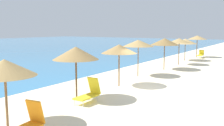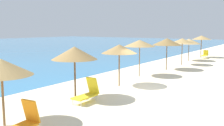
{
  "view_description": "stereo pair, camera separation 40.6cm",
  "coord_description": "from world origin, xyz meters",
  "px_view_note": "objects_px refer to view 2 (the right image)",
  "views": [
    {
      "loc": [
        -14.12,
        -6.45,
        3.61
      ],
      "look_at": [
        -1.1,
        1.96,
        1.55
      ],
      "focal_mm": 40.94,
      "sensor_mm": 36.0,
      "label": 1
    },
    {
      "loc": [
        -13.9,
        -6.79,
        3.61
      ],
      "look_at": [
        -1.1,
        1.96,
        1.55
      ],
      "focal_mm": 40.94,
      "sensor_mm": 36.0,
      "label": 2
    }
  ],
  "objects_px": {
    "lounge_chair_0": "(21,123)",
    "lounge_chair_1": "(205,55)",
    "beach_umbrella_7": "(167,42)",
    "beach_umbrella_8": "(182,41)",
    "beach_umbrella_3": "(1,67)",
    "beach_umbrella_9": "(189,41)",
    "beach_umbrella_5": "(119,49)",
    "beach_umbrella_6": "(140,43)",
    "lounge_chair_2": "(88,93)",
    "beach_umbrella_10": "(202,38)",
    "beach_umbrella_4": "(75,53)"
  },
  "relations": [
    {
      "from": "beach_umbrella_3",
      "to": "beach_umbrella_5",
      "type": "height_order",
      "value": "beach_umbrella_5"
    },
    {
      "from": "beach_umbrella_5",
      "to": "lounge_chair_0",
      "type": "distance_m",
      "value": 8.66
    },
    {
      "from": "beach_umbrella_6",
      "to": "beach_umbrella_7",
      "type": "distance_m",
      "value": 4.16
    },
    {
      "from": "beach_umbrella_9",
      "to": "beach_umbrella_10",
      "type": "relative_size",
      "value": 0.94
    },
    {
      "from": "beach_umbrella_4",
      "to": "beach_umbrella_10",
      "type": "xyz_separation_m",
      "value": [
        23.57,
        0.12,
        0.13
      ]
    },
    {
      "from": "beach_umbrella_8",
      "to": "lounge_chair_0",
      "type": "distance_m",
      "value": 20.08
    },
    {
      "from": "beach_umbrella_5",
      "to": "beach_umbrella_10",
      "type": "height_order",
      "value": "beach_umbrella_10"
    },
    {
      "from": "beach_umbrella_7",
      "to": "lounge_chair_1",
      "type": "height_order",
      "value": "beach_umbrella_7"
    },
    {
      "from": "beach_umbrella_9",
      "to": "beach_umbrella_8",
      "type": "bearing_deg",
      "value": -172.05
    },
    {
      "from": "lounge_chair_0",
      "to": "lounge_chair_1",
      "type": "bearing_deg",
      "value": -94.53
    },
    {
      "from": "beach_umbrella_10",
      "to": "lounge_chair_2",
      "type": "relative_size",
      "value": 1.89
    },
    {
      "from": "beach_umbrella_4",
      "to": "lounge_chair_0",
      "type": "height_order",
      "value": "beach_umbrella_4"
    },
    {
      "from": "beach_umbrella_3",
      "to": "beach_umbrella_9",
      "type": "height_order",
      "value": "beach_umbrella_3"
    },
    {
      "from": "beach_umbrella_7",
      "to": "beach_umbrella_8",
      "type": "xyz_separation_m",
      "value": [
        3.75,
        -0.09,
        -0.05
      ]
    },
    {
      "from": "lounge_chair_0",
      "to": "lounge_chair_1",
      "type": "height_order",
      "value": "lounge_chair_0"
    },
    {
      "from": "lounge_chair_0",
      "to": "lounge_chair_2",
      "type": "relative_size",
      "value": 1.07
    },
    {
      "from": "lounge_chair_2",
      "to": "beach_umbrella_8",
      "type": "bearing_deg",
      "value": -87.39
    },
    {
      "from": "beach_umbrella_7",
      "to": "beach_umbrella_10",
      "type": "relative_size",
      "value": 1.01
    },
    {
      "from": "beach_umbrella_3",
      "to": "lounge_chair_2",
      "type": "bearing_deg",
      "value": -7.49
    },
    {
      "from": "beach_umbrella_10",
      "to": "lounge_chair_1",
      "type": "bearing_deg",
      "value": -113.33
    },
    {
      "from": "beach_umbrella_8",
      "to": "beach_umbrella_3",
      "type": "bearing_deg",
      "value": -179.87
    },
    {
      "from": "beach_umbrella_6",
      "to": "lounge_chair_0",
      "type": "relative_size",
      "value": 1.78
    },
    {
      "from": "beach_umbrella_9",
      "to": "lounge_chair_0",
      "type": "height_order",
      "value": "beach_umbrella_9"
    },
    {
      "from": "beach_umbrella_9",
      "to": "lounge_chair_1",
      "type": "relative_size",
      "value": 1.61
    },
    {
      "from": "beach_umbrella_9",
      "to": "lounge_chair_1",
      "type": "distance_m",
      "value": 4.45
    },
    {
      "from": "beach_umbrella_3",
      "to": "lounge_chair_2",
      "type": "height_order",
      "value": "beach_umbrella_3"
    },
    {
      "from": "lounge_chair_2",
      "to": "lounge_chair_1",
      "type": "bearing_deg",
      "value": -88.78
    },
    {
      "from": "beach_umbrella_7",
      "to": "beach_umbrella_9",
      "type": "bearing_deg",
      "value": 3.35
    },
    {
      "from": "beach_umbrella_10",
      "to": "beach_umbrella_8",
      "type": "bearing_deg",
      "value": -177.81
    },
    {
      "from": "beach_umbrella_10",
      "to": "beach_umbrella_3",
      "type": "bearing_deg",
      "value": -179.27
    },
    {
      "from": "beach_umbrella_4",
      "to": "beach_umbrella_10",
      "type": "distance_m",
      "value": 23.57
    },
    {
      "from": "beach_umbrella_4",
      "to": "beach_umbrella_5",
      "type": "bearing_deg",
      "value": -2.37
    },
    {
      "from": "beach_umbrella_7",
      "to": "lounge_chair_2",
      "type": "bearing_deg",
      "value": -176.64
    },
    {
      "from": "beach_umbrella_7",
      "to": "lounge_chair_1",
      "type": "relative_size",
      "value": 1.72
    },
    {
      "from": "beach_umbrella_8",
      "to": "beach_umbrella_10",
      "type": "bearing_deg",
      "value": 2.19
    },
    {
      "from": "beach_umbrella_8",
      "to": "beach_umbrella_9",
      "type": "xyz_separation_m",
      "value": [
        3.81,
        0.53,
        -0.23
      ]
    },
    {
      "from": "beach_umbrella_10",
      "to": "lounge_chair_0",
      "type": "distance_m",
      "value": 28.11
    },
    {
      "from": "beach_umbrella_7",
      "to": "beach_umbrella_4",
      "type": "bearing_deg",
      "value": 179.53
    },
    {
      "from": "beach_umbrella_6",
      "to": "beach_umbrella_3",
      "type": "bearing_deg",
      "value": -176.93
    },
    {
      "from": "lounge_chair_0",
      "to": "lounge_chair_1",
      "type": "relative_size",
      "value": 0.97
    },
    {
      "from": "beach_umbrella_4",
      "to": "beach_umbrella_8",
      "type": "xyz_separation_m",
      "value": [
        15.53,
        -0.19,
        0.04
      ]
    },
    {
      "from": "beach_umbrella_3",
      "to": "beach_umbrella_7",
      "type": "relative_size",
      "value": 0.9
    },
    {
      "from": "beach_umbrella_3",
      "to": "lounge_chair_2",
      "type": "distance_m",
      "value": 4.6
    },
    {
      "from": "beach_umbrella_6",
      "to": "beach_umbrella_8",
      "type": "bearing_deg",
      "value": -4.28
    },
    {
      "from": "beach_umbrella_5",
      "to": "beach_umbrella_8",
      "type": "distance_m",
      "value": 11.61
    },
    {
      "from": "beach_umbrella_7",
      "to": "beach_umbrella_10",
      "type": "height_order",
      "value": "beach_umbrella_7"
    },
    {
      "from": "beach_umbrella_5",
      "to": "beach_umbrella_6",
      "type": "relative_size",
      "value": 0.95
    },
    {
      "from": "beach_umbrella_5",
      "to": "lounge_chair_1",
      "type": "bearing_deg",
      "value": -0.85
    },
    {
      "from": "beach_umbrella_6",
      "to": "beach_umbrella_9",
      "type": "bearing_deg",
      "value": -0.28
    },
    {
      "from": "beach_umbrella_10",
      "to": "lounge_chair_1",
      "type": "height_order",
      "value": "beach_umbrella_10"
    }
  ]
}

